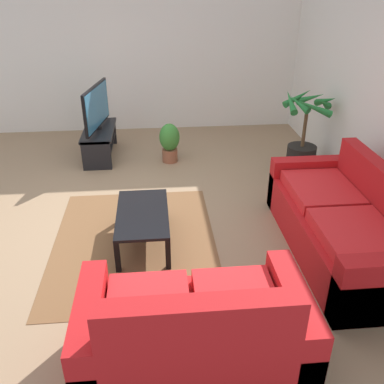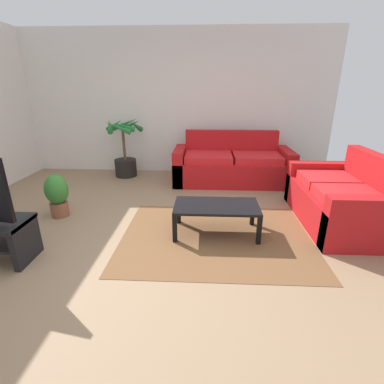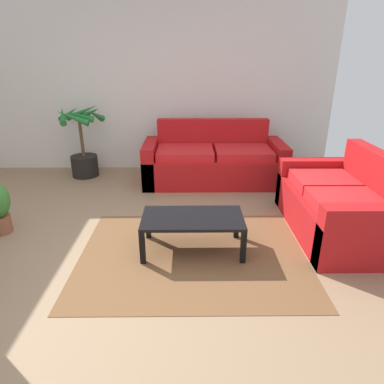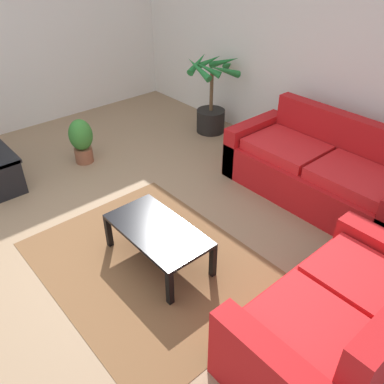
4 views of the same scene
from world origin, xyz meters
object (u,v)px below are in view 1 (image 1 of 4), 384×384
coffee_table (143,216)px  potted_plant_small (170,141)px  tv (96,107)px  couch_loveseat (194,333)px  tv_stand (100,138)px  potted_palm (304,138)px  couch_main (343,226)px

coffee_table → potted_plant_small: (-2.11, 0.37, 0.00)m
tv → potted_plant_small: tv is taller
tv → coffee_table: 2.56m
tv → coffee_table: size_ratio=1.09×
tv → coffee_table: bearing=15.6°
couch_loveseat → coffee_table: size_ratio=1.61×
tv_stand → potted_palm: (0.72, 2.94, 0.17)m
couch_loveseat → potted_plant_small: couch_loveseat is taller
couch_main → coffee_table: bearing=-99.8°
potted_plant_small → tv_stand: bearing=-106.6°
coffee_table → potted_palm: 2.84m
tv_stand → tv: size_ratio=1.02×
tv → potted_palm: (0.72, 2.94, -0.32)m
couch_main → potted_plant_small: bearing=-146.6°
couch_loveseat → potted_palm: potted_palm is taller
couch_main → coffee_table: size_ratio=2.12×
coffee_table → couch_main: bearing=80.2°
potted_plant_small → coffee_table: bearing=-10.1°
potted_palm → potted_plant_small: size_ratio=1.91×
couch_main → coffee_table: 2.02m
tv_stand → tv: bearing=79.4°
couch_main → tv_stand: size_ratio=1.90×
couch_main → potted_palm: (-2.05, 0.27, 0.16)m
couch_main → tv_stand: couch_main is taller
potted_palm → tv_stand: bearing=-103.8°
coffee_table → potted_plant_small: potted_plant_small is taller
tv_stand → coffee_table: size_ratio=1.11×
couch_main → potted_plant_small: 2.94m
tv_stand → potted_plant_small: potted_plant_small is taller
couch_loveseat → tv_stand: (-4.02, -1.06, -0.01)m
couch_main → potted_palm: size_ratio=1.86×
potted_palm → tv: bearing=-103.8°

